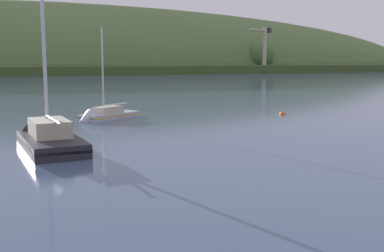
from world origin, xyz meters
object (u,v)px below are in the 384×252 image
sailboat_far_left (103,117)px  mooring_buoy_midchannel (283,114)px  sailboat_near_mooring (48,141)px  dockside_crane (264,52)px

sailboat_far_left → mooring_buoy_midchannel: bearing=138.5°
mooring_buoy_midchannel → sailboat_near_mooring: bearing=-153.1°
sailboat_near_mooring → mooring_buoy_midchannel: sailboat_near_mooring is taller
sailboat_near_mooring → sailboat_far_left: 14.02m
sailboat_near_mooring → mooring_buoy_midchannel: 25.99m
sailboat_near_mooring → sailboat_far_left: (5.06, 13.07, -0.16)m
sailboat_near_mooring → mooring_buoy_midchannel: size_ratio=21.40×
sailboat_near_mooring → dockside_crane: bearing=-39.8°
dockside_crane → sailboat_far_left: 145.82m
mooring_buoy_midchannel → dockside_crane: bearing=65.4°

